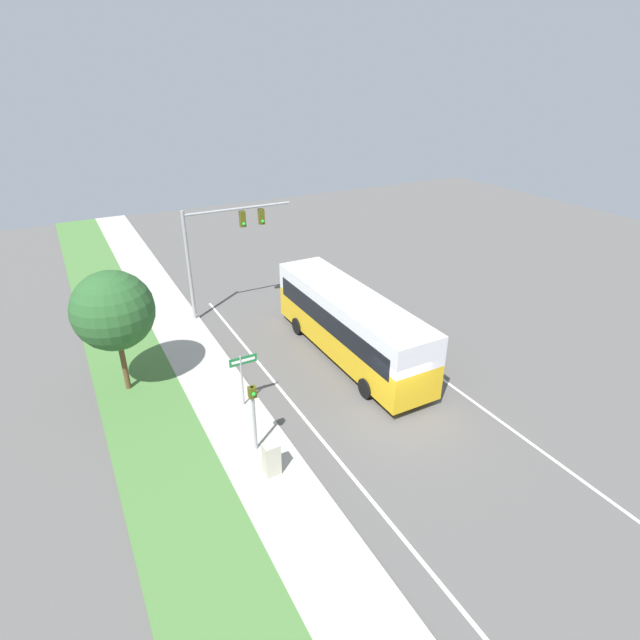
{
  "coord_description": "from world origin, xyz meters",
  "views": [
    {
      "loc": [
        -11.14,
        -13.71,
        13.2
      ],
      "look_at": [
        -0.37,
        6.22,
        1.91
      ],
      "focal_mm": 28.0,
      "sensor_mm": 36.0,
      "label": 1
    }
  ],
  "objects_px": {
    "bus": "(350,321)",
    "signal_gantry": "(220,239)",
    "utility_cabinet": "(272,459)",
    "street_sign": "(243,372)",
    "pedestrian_signal": "(253,408)"
  },
  "relations": [
    {
      "from": "street_sign",
      "to": "utility_cabinet",
      "type": "relative_size",
      "value": 1.97
    },
    {
      "from": "signal_gantry",
      "to": "street_sign",
      "type": "distance_m",
      "value": 10.18
    },
    {
      "from": "bus",
      "to": "utility_cabinet",
      "type": "distance_m",
      "value": 9.22
    },
    {
      "from": "bus",
      "to": "signal_gantry",
      "type": "xyz_separation_m",
      "value": [
        -3.9,
        7.93,
        2.64
      ]
    },
    {
      "from": "bus",
      "to": "utility_cabinet",
      "type": "relative_size",
      "value": 8.68
    },
    {
      "from": "signal_gantry",
      "to": "utility_cabinet",
      "type": "distance_m",
      "value": 14.76
    },
    {
      "from": "street_sign",
      "to": "utility_cabinet",
      "type": "xyz_separation_m",
      "value": [
        -0.63,
        -4.45,
        -1.01
      ]
    },
    {
      "from": "pedestrian_signal",
      "to": "utility_cabinet",
      "type": "bearing_deg",
      "value": -89.2
    },
    {
      "from": "pedestrian_signal",
      "to": "street_sign",
      "type": "xyz_separation_m",
      "value": [
        0.66,
        2.94,
        -0.25
      ]
    },
    {
      "from": "bus",
      "to": "utility_cabinet",
      "type": "bearing_deg",
      "value": -139.06
    },
    {
      "from": "signal_gantry",
      "to": "pedestrian_signal",
      "type": "bearing_deg",
      "value": -103.68
    },
    {
      "from": "bus",
      "to": "signal_gantry",
      "type": "bearing_deg",
      "value": 116.21
    },
    {
      "from": "utility_cabinet",
      "to": "bus",
      "type": "bearing_deg",
      "value": 40.94
    },
    {
      "from": "bus",
      "to": "signal_gantry",
      "type": "height_order",
      "value": "signal_gantry"
    },
    {
      "from": "street_sign",
      "to": "utility_cabinet",
      "type": "distance_m",
      "value": 4.6
    }
  ]
}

